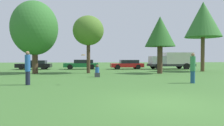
# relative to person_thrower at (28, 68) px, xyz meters

# --- Properties ---
(ground_plane) EXTENTS (120.00, 120.00, 0.00)m
(ground_plane) POSITION_rel_person_thrower_xyz_m (6.13, -5.10, -0.99)
(ground_plane) COLOR #3D6B2D
(person_thrower) EXTENTS (0.30, 0.30, 1.92)m
(person_thrower) POSITION_rel_person_thrower_xyz_m (0.00, 0.00, 0.00)
(person_thrower) COLOR #191E33
(person_thrower) RESTS_ON ground
(person_catcher) EXTENTS (0.31, 0.31, 1.83)m
(person_catcher) POSITION_rel_person_thrower_xyz_m (9.75, 0.00, -0.05)
(person_catcher) COLOR navy
(person_catcher) RESTS_ON ground
(frisbee) EXTENTS (0.24, 0.24, 0.05)m
(frisbee) POSITION_rel_person_thrower_xyz_m (3.14, -0.19, 0.72)
(frisbee) COLOR orange
(bystander_sitting) EXTENTS (0.42, 0.35, 1.00)m
(bystander_sitting) POSITION_rel_person_thrower_xyz_m (3.99, 4.39, -0.58)
(bystander_sitting) COLOR #3F3F47
(bystander_sitting) RESTS_ON ground
(tree_0) EXTENTS (4.45, 4.45, 7.07)m
(tree_0) POSITION_rel_person_thrower_xyz_m (-2.04, 8.56, 3.43)
(tree_0) COLOR #473323
(tree_0) RESTS_ON ground
(tree_1) EXTENTS (3.07, 3.07, 5.72)m
(tree_1) POSITION_rel_person_thrower_xyz_m (3.17, 8.50, 3.23)
(tree_1) COLOR #473323
(tree_1) RESTS_ON ground
(tree_2) EXTENTS (2.95, 2.95, 5.59)m
(tree_2) POSITION_rel_person_thrower_xyz_m (10.17, 7.56, 3.06)
(tree_2) COLOR #473323
(tree_2) RESTS_ON ground
(tree_3) EXTENTS (4.00, 4.00, 7.86)m
(tree_3) POSITION_rel_person_thrower_xyz_m (15.99, 10.16, 4.84)
(tree_3) COLOR brown
(tree_3) RESTS_ON ground
(parked_car_black) EXTENTS (4.47, 2.16, 1.20)m
(parked_car_black) POSITION_rel_person_thrower_xyz_m (-4.17, 15.92, -0.36)
(parked_car_black) COLOR black
(parked_car_black) RESTS_ON ground
(parked_car_green) EXTENTS (4.62, 2.01, 1.28)m
(parked_car_green) POSITION_rel_person_thrower_xyz_m (2.05, 15.73, -0.31)
(parked_car_green) COLOR #196633
(parked_car_green) RESTS_ON ground
(parked_car_red) EXTENTS (4.47, 2.13, 1.25)m
(parked_car_red) POSITION_rel_person_thrower_xyz_m (8.23, 15.44, -0.33)
(parked_car_red) COLOR red
(parked_car_red) RESTS_ON ground
(delivery_truck_silver) EXTENTS (6.21, 2.62, 2.24)m
(delivery_truck_silver) POSITION_rel_person_thrower_xyz_m (14.29, 15.01, 0.24)
(delivery_truck_silver) COLOR #2D2D33
(delivery_truck_silver) RESTS_ON ground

